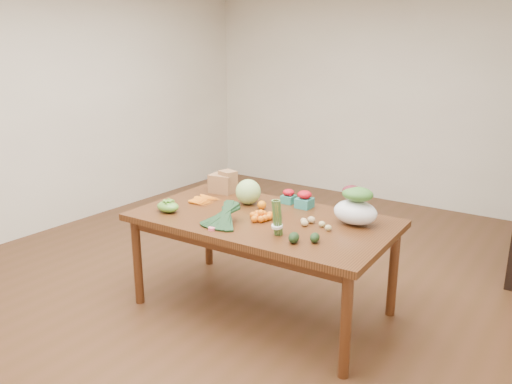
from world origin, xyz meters
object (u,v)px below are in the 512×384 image
Objects in this scene: mandarin_cluster at (261,215)px; kale_bunch at (220,215)px; paper_bag at (222,182)px; salad_bag at (356,208)px; asparagus_bundle at (277,218)px; cabbage at (248,192)px; dining_table at (262,264)px.

kale_bunch is at bearing -120.21° from mandarin_cluster.
salad_bag is (1.28, -0.10, 0.03)m from paper_bag.
mandarin_cluster is 0.68m from salad_bag.
paper_bag is 1.29m from salad_bag.
paper_bag is 1.13m from asparagus_bundle.
asparagus_bundle is at bearing -32.61° from paper_bag.
asparagus_bundle reaches higher than cabbage.
dining_table is at bearing -36.57° from cabbage.
mandarin_cluster is at bearing -30.90° from paper_bag.
paper_bag reaches higher than kale_bunch.
dining_table is 0.58m from kale_bunch.
salad_bag is at bearing 26.99° from mandarin_cluster.
paper_bag is at bearing 159.20° from cabbage.
salad_bag is (0.62, 0.25, 0.50)m from dining_table.
asparagus_bundle is at bearing -39.13° from cabbage.
dining_table is 0.42m from mandarin_cluster.
cabbage is 0.41m from mandarin_cluster.
asparagus_bundle is at bearing -36.70° from mandarin_cluster.
cabbage is (0.38, -0.14, 0.00)m from paper_bag.
cabbage is 0.81× the size of asparagus_bundle.
salad_bag reaches higher than dining_table.
cabbage is at bearing 138.79° from asparagus_bundle.
dining_table is 4.75× the size of kale_bunch.
dining_table is at bearing -28.04° from paper_bag.
cabbage is at bearing 102.99° from kale_bunch.
asparagus_bundle reaches higher than mandarin_cluster.
paper_bag reaches higher than dining_table.
paper_bag is at bearing 149.10° from mandarin_cluster.
asparagus_bundle reaches higher than salad_bag.
kale_bunch is (-0.16, -0.27, 0.04)m from mandarin_cluster.
paper_bag is 0.86m from kale_bunch.
mandarin_cluster reaches higher than dining_table.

